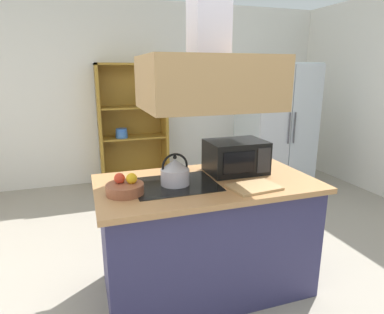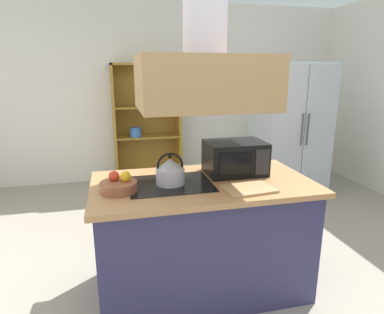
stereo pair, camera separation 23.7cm
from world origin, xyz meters
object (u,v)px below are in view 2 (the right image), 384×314
(dish_cabinet, at_px, (147,131))
(kettle, at_px, (170,171))
(microwave, at_px, (235,158))
(fruit_bowl, at_px, (119,185))
(refrigerator, at_px, (289,131))
(cutting_board, at_px, (249,189))

(dish_cabinet, xyz_separation_m, kettle, (-0.11, -2.79, 0.20))
(microwave, height_order, fruit_bowl, microwave)
(dish_cabinet, bearing_deg, refrigerator, -29.79)
(microwave, distance_m, fruit_bowl, 0.94)
(dish_cabinet, height_order, fruit_bowl, dish_cabinet)
(kettle, distance_m, fruit_bowl, 0.38)
(dish_cabinet, height_order, microwave, dish_cabinet)
(refrigerator, relative_size, kettle, 7.75)
(cutting_board, bearing_deg, kettle, 153.97)
(refrigerator, xyz_separation_m, cutting_board, (-1.42, -1.99, 0.01))
(cutting_board, bearing_deg, refrigerator, 54.42)
(dish_cabinet, height_order, cutting_board, dish_cabinet)
(fruit_bowl, bearing_deg, dish_cabinet, 80.49)
(kettle, relative_size, cutting_board, 0.68)
(kettle, xyz_separation_m, fruit_bowl, (-0.37, -0.06, -0.05))
(dish_cabinet, bearing_deg, fruit_bowl, -99.51)
(cutting_board, height_order, microwave, microwave)
(cutting_board, bearing_deg, dish_cabinet, 97.41)
(cutting_board, xyz_separation_m, fruit_bowl, (-0.87, 0.18, 0.04))
(kettle, bearing_deg, refrigerator, 42.12)
(refrigerator, bearing_deg, kettle, -137.88)
(kettle, height_order, microwave, microwave)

